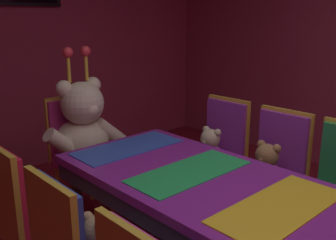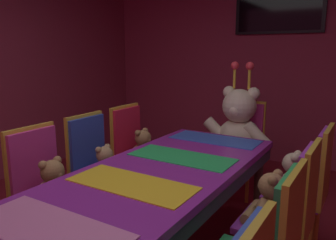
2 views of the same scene
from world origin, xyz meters
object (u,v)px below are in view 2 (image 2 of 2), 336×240
Objects in this scene: teddy_left_3 at (105,165)px; chair_left_2 at (40,181)px; banquet_table at (132,198)px; teddy_right_4 at (292,175)px; throne_chair at (243,137)px; chair_left_4 at (132,145)px; teddy_right_3 at (270,201)px; chair_right_3 at (295,206)px; king_teddy_bear at (238,125)px; wall_tv at (279,7)px; teddy_left_4 at (144,148)px; chair_left_3 at (93,160)px; teddy_left_2 at (54,185)px; chair_right_4 at (313,179)px.

chair_left_2 is at bearing -103.10° from teddy_left_3.
teddy_left_3 is (-0.68, 0.53, -0.08)m from banquet_table.
throne_chair reaches higher than teddy_right_4.
chair_left_4 is 2.85× the size of teddy_right_3.
teddy_left_3 is at bearing -0.53° from chair_right_3.
king_teddy_bear is (0.81, 1.79, 0.16)m from chair_left_2.
wall_tv reaches higher than king_teddy_bear.
chair_left_4 is at bearing -180.00° from teddy_left_4.
chair_right_3 is at bearing 103.60° from teddy_right_4.
teddy_right_4 is at bearing 35.35° from chair_left_2.
teddy_left_4 is (0.14, 0.55, -0.00)m from chair_left_3.
chair_left_2 is 1.57m from teddy_right_3.
wall_tv is at bearing -75.47° from teddy_right_3.
teddy_right_3 is at bearing 19.71° from chair_left_2.
teddy_left_2 is 1.57m from chair_right_3.
chair_left_3 is 1.50m from king_teddy_bear.
throne_chair is (-0.82, 1.43, 0.00)m from chair_right_3.
throne_chair is (0.00, 1.95, -0.06)m from banquet_table.
teddy_left_3 is 0.57m from chair_left_4.
chair_right_4 is at bearing -67.92° from wall_tv.
chair_left_4 reaches higher than teddy_left_2.
banquet_table is 2.85× the size of chair_left_2.
chair_right_4 is at bearing 42.90° from throne_chair.
chair_left_3 and throne_chair have the same top height.
chair_right_4 is 0.15m from teddy_right_4.
king_teddy_bear is (0.00, 1.77, 0.10)m from banquet_table.
teddy_left_2 is at bearing -88.80° from teddy_left_4.
banquet_table is 1.34m from chair_right_4.
teddy_right_4 reaches higher than banquet_table.
teddy_left_4 is 1.60m from chair_right_3.
chair_left_2 is at bearing -88.21° from chair_left_3.
banquet_table is 8.13× the size of teddy_left_2.
teddy_left_3 is at bearing 0.00° from chair_left_3.
chair_right_3 reaches higher than teddy_right_4.
king_teddy_bear reaches higher than teddy_left_2.
teddy_left_2 is at bearing 35.36° from chair_right_4.
throne_chair is at bearing 59.80° from chair_left_3.
chair_right_3 reaches higher than teddy_left_2.
teddy_right_4 is at bearing -91.92° from teddy_right_3.
teddy_left_4 is at bearing 75.52° from chair_left_3.
chair_right_4 is at bearing -91.83° from chair_right_3.
wall_tv is at bearing 180.00° from king_teddy_bear.
chair_right_4 is (0.02, 0.53, 0.00)m from chair_right_3.
teddy_left_4 is at bearing -38.10° from throne_chair.
banquet_table is 8.10× the size of teddy_right_3.
chair_left_3 is 1.00× the size of chair_left_4.
banquet_table is at bearing 1.53° from teddy_left_2.
banquet_table is 8.40× the size of teddy_left_4.
banquet_table is 1.27m from teddy_left_4.
chair_left_4 is (-0.17, 1.09, -0.00)m from teddy_left_2.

